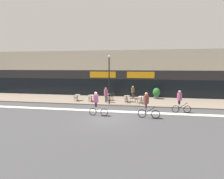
% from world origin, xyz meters
% --- Properties ---
extents(ground_plane, '(120.00, 120.00, 0.00)m').
position_xyz_m(ground_plane, '(0.00, 0.00, 0.00)').
color(ground_plane, '#424244').
extents(sidewalk_slab, '(40.00, 5.50, 0.12)m').
position_xyz_m(sidewalk_slab, '(0.00, 7.25, 0.06)').
color(sidewalk_slab, gray).
rests_on(sidewalk_slab, ground).
extents(storefront_facade, '(40.00, 4.06, 6.43)m').
position_xyz_m(storefront_facade, '(0.00, 11.97, 3.20)').
color(storefront_facade, beige).
rests_on(storefront_facade, ground).
extents(bike_lane_stripe, '(36.00, 0.70, 0.01)m').
position_xyz_m(bike_lane_stripe, '(0.00, 2.26, 0.00)').
color(bike_lane_stripe, silver).
rests_on(bike_lane_stripe, ground).
extents(bistro_table_0, '(0.65, 0.65, 0.71)m').
position_xyz_m(bistro_table_0, '(-4.94, 6.28, 0.62)').
color(bistro_table_0, black).
rests_on(bistro_table_0, sidewalk_slab).
extents(bistro_table_1, '(0.78, 0.78, 0.71)m').
position_xyz_m(bistro_table_1, '(-3.15, 6.19, 0.64)').
color(bistro_table_1, black).
rests_on(bistro_table_1, sidewalk_slab).
extents(bistro_table_2, '(0.72, 0.72, 0.77)m').
position_xyz_m(bistro_table_2, '(-1.35, 7.02, 0.67)').
color(bistro_table_2, black).
rests_on(bistro_table_2, sidewalk_slab).
extents(bistro_table_3, '(0.70, 0.70, 0.72)m').
position_xyz_m(bistro_table_3, '(1.09, 6.40, 0.63)').
color(bistro_table_3, black).
rests_on(bistro_table_3, sidewalk_slab).
extents(bistro_table_4, '(0.73, 0.73, 0.76)m').
position_xyz_m(bistro_table_4, '(2.77, 5.95, 0.67)').
color(bistro_table_4, black).
rests_on(bistro_table_4, sidewalk_slab).
extents(cafe_chair_0_near, '(0.43, 0.59, 0.90)m').
position_xyz_m(cafe_chair_0_near, '(-4.95, 5.65, 0.64)').
color(cafe_chair_0_near, '#4C3823').
rests_on(cafe_chair_0_near, sidewalk_slab).
extents(cafe_chair_1_near, '(0.43, 0.59, 0.90)m').
position_xyz_m(cafe_chair_1_near, '(-3.14, 5.57, 0.64)').
color(cafe_chair_1_near, '#4C3823').
rests_on(cafe_chair_1_near, sidewalk_slab).
extents(cafe_chair_2_near, '(0.42, 0.58, 0.90)m').
position_xyz_m(cafe_chair_2_near, '(-1.36, 6.40, 0.64)').
color(cafe_chair_2_near, '#4C3823').
rests_on(cafe_chair_2_near, sidewalk_slab).
extents(cafe_chair_2_side, '(0.59, 0.43, 0.90)m').
position_xyz_m(cafe_chair_2_side, '(-0.73, 7.03, 0.64)').
color(cafe_chair_2_side, '#4C3823').
rests_on(cafe_chair_2_side, sidewalk_slab).
extents(cafe_chair_3_near, '(0.45, 0.60, 0.90)m').
position_xyz_m(cafe_chair_3_near, '(1.08, 5.77, 0.64)').
color(cafe_chair_3_near, '#4C3823').
rests_on(cafe_chair_3_near, sidewalk_slab).
extents(cafe_chair_3_side, '(0.59, 0.42, 0.90)m').
position_xyz_m(cafe_chair_3_side, '(1.71, 6.40, 0.64)').
color(cafe_chair_3_side, '#4C3823').
rests_on(cafe_chair_3_side, sidewalk_slab).
extents(cafe_chair_4_near, '(0.45, 0.60, 0.90)m').
position_xyz_m(cafe_chair_4_near, '(2.78, 5.33, 0.64)').
color(cafe_chair_4_near, '#4C3823').
rests_on(cafe_chair_4_near, sidewalk_slab).
extents(cafe_chair_4_side, '(0.59, 0.42, 0.90)m').
position_xyz_m(cafe_chair_4_side, '(2.14, 5.96, 0.64)').
color(cafe_chair_4_side, '#4C3823').
rests_on(cafe_chair_4_side, sidewalk_slab).
extents(planter_pot, '(0.93, 0.93, 1.40)m').
position_xyz_m(planter_pot, '(4.67, 9.04, 0.88)').
color(planter_pot, '#4C4C51').
rests_on(planter_pot, sidewalk_slab).
extents(lamp_post, '(0.26, 0.26, 5.31)m').
position_xyz_m(lamp_post, '(-0.73, 4.75, 3.18)').
color(lamp_post, black).
rests_on(lamp_post, sidewalk_slab).
extents(cyclist_0, '(1.73, 0.52, 2.08)m').
position_xyz_m(cyclist_0, '(6.25, 2.77, 1.20)').
color(cyclist_0, black).
rests_on(cyclist_0, ground).
extents(cyclist_1, '(1.67, 0.48, 2.09)m').
position_xyz_m(cyclist_1, '(-1.06, 0.56, 1.23)').
color(cyclist_1, black).
rests_on(cyclist_1, ground).
extents(cyclist_2, '(1.81, 0.50, 2.15)m').
position_xyz_m(cyclist_2, '(3.20, 0.56, 1.23)').
color(cyclist_2, black).
rests_on(cyclist_2, ground).
extents(pedestrian_near_end, '(0.44, 0.44, 1.64)m').
position_xyz_m(pedestrian_near_end, '(1.67, 8.69, 1.10)').
color(pedestrian_near_end, '#382D47').
rests_on(pedestrian_near_end, sidewalk_slab).
extents(pedestrian_far_end, '(0.47, 0.47, 1.71)m').
position_xyz_m(pedestrian_far_end, '(-1.30, 5.81, 1.13)').
color(pedestrian_far_end, '#382D47').
rests_on(pedestrian_far_end, sidewalk_slab).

